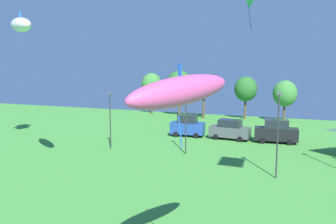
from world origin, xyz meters
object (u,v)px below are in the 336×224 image
parked_car_leftmost (188,126)px  parked_car_third_from_left (276,131)px  treeline_tree_4 (285,94)px  light_post_0 (186,118)px  kite_flying_4 (180,91)px  treeline_tree_3 (246,89)px  treeline_tree_1 (179,85)px  light_post_1 (110,117)px  treeline_tree_2 (204,86)px  treeline_tree_0 (152,84)px  light_post_2 (278,131)px  kite_flying_5 (21,25)px  parked_car_second_from_left (230,130)px

parked_car_leftmost → parked_car_third_from_left: size_ratio=0.87×
parked_car_leftmost → treeline_tree_4: bearing=50.6°
parked_car_third_from_left → light_post_0: 11.82m
kite_flying_4 → treeline_tree_3: 44.95m
treeline_tree_1 → treeline_tree_3: bearing=-0.8°
light_post_1 → treeline_tree_2: 23.58m
parked_car_third_from_left → treeline_tree_0: 27.67m
treeline_tree_1 → kite_flying_4: bearing=-71.5°
kite_flying_4 → parked_car_third_from_left: kite_flying_4 is taller
light_post_2 → treeline_tree_4: (-0.58, 27.83, 0.53)m
light_post_2 → treeline_tree_1: treeline_tree_1 is taller
light_post_0 → treeline_tree_2: size_ratio=0.91×
light_post_0 → treeline_tree_4: size_ratio=1.02×
parked_car_third_from_left → treeline_tree_4: size_ratio=0.77×
light_post_1 → treeline_tree_3: 26.88m
parked_car_third_from_left → treeline_tree_4: treeline_tree_4 is taller
parked_car_leftmost → parked_car_third_from_left: (10.46, 0.01, 0.01)m
kite_flying_5 → light_post_0: size_ratio=0.74×
kite_flying_5 → treeline_tree_4: (18.75, 33.38, -7.62)m
treeline_tree_2 → treeline_tree_3: (6.43, 1.58, -0.42)m
kite_flying_5 → light_post_1: (2.35, 9.51, -8.60)m
treeline_tree_4 → treeline_tree_3: bearing=171.7°
kite_flying_4 → parked_car_leftmost: (-8.58, 28.85, -6.75)m
treeline_tree_1 → treeline_tree_0: bearing=177.1°
kite_flying_5 → parked_car_second_from_left: (13.30, 18.32, -10.80)m
treeline_tree_0 → treeline_tree_4: (22.30, -1.28, -0.80)m
treeline_tree_1 → light_post_1: bearing=-88.4°
parked_car_second_from_left → light_post_2: bearing=-58.9°
parked_car_second_from_left → treeline_tree_0: treeline_tree_0 is taller
light_post_1 → light_post_0: bearing=4.6°
parked_car_third_from_left → treeline_tree_1: (-16.88, 15.97, 3.86)m
treeline_tree_0 → treeline_tree_3: size_ratio=1.05×
kite_flying_5 → treeline_tree_2: 33.96m
light_post_2 → treeline_tree_2: (-12.98, 27.12, 1.39)m
treeline_tree_0 → treeline_tree_2: bearing=-11.4°
light_post_2 → treeline_tree_3: (-6.56, 28.70, 0.97)m
treeline_tree_0 → treeline_tree_1: 5.20m
treeline_tree_0 → parked_car_leftmost: bearing=-54.4°
parked_car_second_from_left → parked_car_third_from_left: bearing=7.0°
parked_car_leftmost → parked_car_third_from_left: 10.46m
parked_car_third_from_left → light_post_0: bearing=-139.2°
light_post_2 → kite_flying_5: bearing=-164.0°
light_post_1 → parked_car_leftmost: bearing=57.3°
kite_flying_5 → treeline_tree_1: kite_flying_5 is taller
kite_flying_4 → treeline_tree_1: (-15.01, 44.82, -2.88)m
kite_flying_4 → light_post_1: 24.97m
parked_car_second_from_left → parked_car_leftmost: bearing=-175.3°
treeline_tree_1 → treeline_tree_2: (4.71, -1.73, 0.05)m
kite_flying_5 → treeline_tree_0: 35.50m
kite_flying_5 → light_post_2: size_ratio=0.70×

